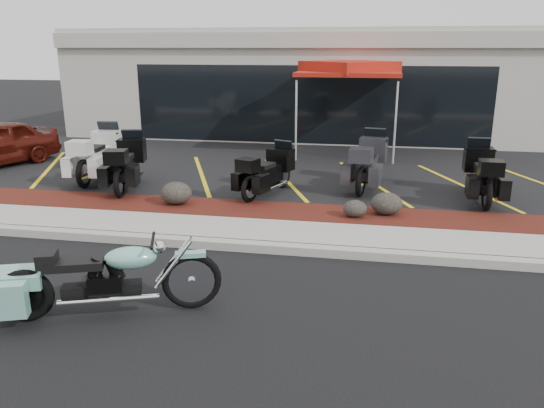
% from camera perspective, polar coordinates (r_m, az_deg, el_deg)
% --- Properties ---
extents(ground, '(90.00, 90.00, 0.00)m').
position_cam_1_polar(ground, '(8.46, -4.78, -7.10)').
color(ground, black).
rests_on(ground, ground).
extents(curb, '(24.00, 0.25, 0.15)m').
position_cam_1_polar(curb, '(9.24, -3.35, -4.48)').
color(curb, gray).
rests_on(curb, ground).
extents(sidewalk, '(24.00, 1.20, 0.15)m').
position_cam_1_polar(sidewalk, '(9.87, -2.40, -3.05)').
color(sidewalk, gray).
rests_on(sidewalk, ground).
extents(mulch_bed, '(24.00, 1.20, 0.16)m').
position_cam_1_polar(mulch_bed, '(10.99, -1.03, -0.96)').
color(mulch_bed, '#360E0C').
rests_on(mulch_bed, ground).
extents(upper_lot, '(26.00, 9.60, 0.15)m').
position_cam_1_polar(upper_lot, '(16.15, 2.73, 4.71)').
color(upper_lot, black).
rests_on(upper_lot, ground).
extents(dealership_building, '(18.00, 8.16, 4.00)m').
position_cam_1_polar(dealership_building, '(22.08, 5.04, 12.92)').
color(dealership_building, '#AAA599').
rests_on(dealership_building, ground).
extents(boulder_left, '(0.68, 0.57, 0.48)m').
position_cam_1_polar(boulder_left, '(11.44, -10.27, 1.17)').
color(boulder_left, black).
rests_on(boulder_left, mulch_bed).
extents(boulder_mid, '(0.47, 0.39, 0.34)m').
position_cam_1_polar(boulder_mid, '(10.55, 8.90, -0.49)').
color(boulder_mid, black).
rests_on(boulder_mid, mulch_bed).
extents(boulder_right, '(0.63, 0.52, 0.44)m').
position_cam_1_polar(boulder_right, '(10.81, 12.23, 0.04)').
color(boulder_right, black).
rests_on(boulder_right, mulch_bed).
extents(hero_cruiser, '(3.05, 1.70, 1.05)m').
position_cam_1_polar(hero_cruiser, '(7.13, -8.68, -7.31)').
color(hero_cruiser, '#70AEA0').
rests_on(hero_cruiser, ground).
extents(touring_white, '(1.11, 2.42, 1.36)m').
position_cam_1_polar(touring_white, '(14.79, -17.07, 5.89)').
color(touring_white, silver).
rests_on(touring_white, upper_lot).
extents(touring_black_front, '(1.31, 2.35, 1.29)m').
position_cam_1_polar(touring_black_front, '(13.69, -14.67, 5.12)').
color(touring_black_front, black).
rests_on(touring_black_front, upper_lot).
extents(touring_black_mid, '(1.41, 2.12, 1.15)m').
position_cam_1_polar(touring_black_mid, '(12.54, 1.20, 4.31)').
color(touring_black_mid, black).
rests_on(touring_black_mid, upper_lot).
extents(touring_grey, '(1.24, 2.39, 1.33)m').
position_cam_1_polar(touring_grey, '(13.51, 10.92, 5.28)').
color(touring_grey, '#2C2D31').
rests_on(touring_grey, upper_lot).
extents(touring_black_rear, '(0.89, 2.20, 1.27)m').
position_cam_1_polar(touring_black_rear, '(13.11, 21.16, 3.99)').
color(touring_black_rear, black).
rests_on(touring_black_rear, upper_lot).
extents(traffic_cone, '(0.31, 0.31, 0.49)m').
position_cam_1_polar(traffic_cone, '(15.29, 0.15, 5.27)').
color(traffic_cone, '#F22908').
rests_on(traffic_cone, upper_lot).
extents(popup_canopy, '(3.40, 3.40, 2.82)m').
position_cam_1_polar(popup_canopy, '(16.77, 8.28, 14.09)').
color(popup_canopy, silver).
rests_on(popup_canopy, upper_lot).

